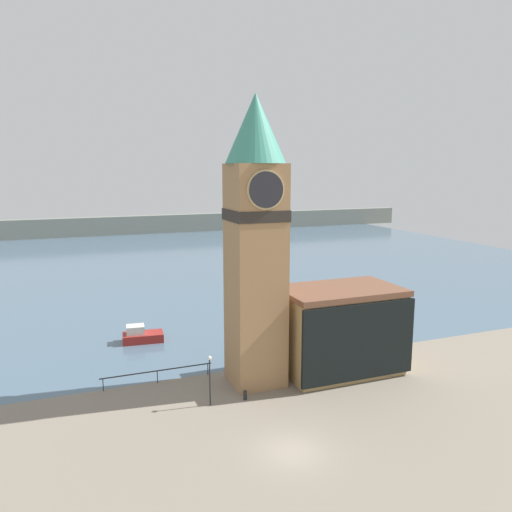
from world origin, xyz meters
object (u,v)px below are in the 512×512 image
(pier_building, at_px, (340,330))
(boat_near, at_px, (141,336))
(clock_tower, at_px, (256,235))
(mooring_bollard_near, at_px, (245,394))
(lamp_post, at_px, (210,371))

(pier_building, relative_size, boat_near, 2.43)
(clock_tower, height_order, pier_building, clock_tower)
(boat_near, bearing_deg, pier_building, -36.33)
(mooring_bollard_near, relative_size, lamp_post, 0.20)
(clock_tower, bearing_deg, mooring_bollard_near, -125.05)
(lamp_post, bearing_deg, pier_building, 10.00)
(pier_building, relative_size, lamp_post, 2.67)
(pier_building, distance_m, lamp_post, 12.78)
(clock_tower, height_order, boat_near, clock_tower)
(clock_tower, relative_size, lamp_post, 5.98)
(lamp_post, bearing_deg, boat_near, 99.55)
(clock_tower, xyz_separation_m, mooring_bollard_near, (-1.97, -2.81, -12.04))
(boat_near, relative_size, mooring_bollard_near, 5.44)
(mooring_bollard_near, bearing_deg, pier_building, 13.45)
(clock_tower, relative_size, boat_near, 5.44)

